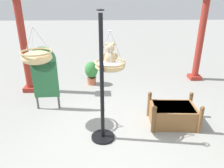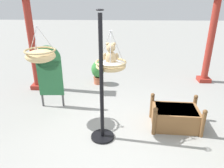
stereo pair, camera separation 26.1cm
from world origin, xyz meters
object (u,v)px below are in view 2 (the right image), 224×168
(hanging_basket_left_high, at_px, (41,55))
(greenhouse_pillar_left, at_px, (210,43))
(display_pole_central, at_px, (102,104))
(display_sign_board, at_px, (50,72))
(teddy_bear, at_px, (111,55))
(greenhouse_pillar_right, at_px, (32,46))
(potted_plant_tall_leafy, at_px, (98,71))
(hanging_basket_with_teddy, at_px, (111,65))
(wooden_planter_box, at_px, (175,117))

(hanging_basket_left_high, distance_m, greenhouse_pillar_left, 4.81)
(display_pole_central, height_order, display_sign_board, display_pole_central)
(teddy_bear, height_order, hanging_basket_left_high, hanging_basket_left_high)
(teddy_bear, distance_m, greenhouse_pillar_right, 2.99)
(display_pole_central, relative_size, potted_plant_tall_leafy, 3.33)
(teddy_bear, xyz_separation_m, greenhouse_pillar_left, (2.80, 2.71, -0.33))
(display_pole_central, bearing_deg, teddy_bear, 61.04)
(teddy_bear, bearing_deg, display_sign_board, 147.60)
(hanging_basket_with_teddy, height_order, hanging_basket_left_high, hanging_basket_left_high)
(hanging_basket_with_teddy, height_order, display_sign_board, hanging_basket_with_teddy)
(hanging_basket_with_teddy, bearing_deg, display_pole_central, -120.96)
(display_pole_central, relative_size, wooden_planter_box, 2.29)
(teddy_bear, relative_size, greenhouse_pillar_right, 0.16)
(teddy_bear, distance_m, greenhouse_pillar_left, 3.91)
(display_pole_central, relative_size, hanging_basket_left_high, 3.38)
(teddy_bear, height_order, potted_plant_tall_leafy, teddy_bear)
(hanging_basket_left_high, xyz_separation_m, wooden_planter_box, (2.68, -0.16, -1.21))
(greenhouse_pillar_right, bearing_deg, display_pole_central, -47.59)
(wooden_planter_box, height_order, potted_plant_tall_leafy, potted_plant_tall_leafy)
(display_pole_central, bearing_deg, display_sign_board, 137.51)
(greenhouse_pillar_left, bearing_deg, hanging_basket_with_teddy, -135.73)
(wooden_planter_box, bearing_deg, teddy_bear, -172.88)
(wooden_planter_box, relative_size, potted_plant_tall_leafy, 1.46)
(greenhouse_pillar_right, relative_size, potted_plant_tall_leafy, 3.71)
(hanging_basket_with_teddy, distance_m, hanging_basket_left_high, 1.42)
(greenhouse_pillar_left, bearing_deg, display_pole_central, -134.71)
(potted_plant_tall_leafy, bearing_deg, display_pole_central, -82.54)
(greenhouse_pillar_right, bearing_deg, potted_plant_tall_leafy, 13.31)
(wooden_planter_box, bearing_deg, hanging_basket_left_high, 176.54)
(teddy_bear, distance_m, wooden_planter_box, 1.86)
(display_pole_central, xyz_separation_m, potted_plant_tall_leafy, (-0.35, 2.66, -0.32))
(greenhouse_pillar_left, xyz_separation_m, greenhouse_pillar_right, (-5.01, -0.72, 0.03))
(display_pole_central, relative_size, hanging_basket_with_teddy, 3.30)
(hanging_basket_left_high, bearing_deg, wooden_planter_box, -3.46)
(display_sign_board, bearing_deg, hanging_basket_left_high, -82.79)
(hanging_basket_left_high, xyz_separation_m, display_sign_board, (-0.08, 0.60, -0.55))
(hanging_basket_with_teddy, xyz_separation_m, greenhouse_pillar_left, (2.80, 2.73, -0.15))
(display_pole_central, height_order, greenhouse_pillar_left, greenhouse_pillar_left)
(teddy_bear, xyz_separation_m, greenhouse_pillar_right, (-2.21, 1.98, -0.30))
(wooden_planter_box, bearing_deg, display_pole_central, -163.37)
(greenhouse_pillar_left, bearing_deg, potted_plant_tall_leafy, -174.52)
(teddy_bear, bearing_deg, display_pole_central, -118.96)
(greenhouse_pillar_right, height_order, wooden_planter_box, greenhouse_pillar_right)
(hanging_basket_with_teddy, bearing_deg, greenhouse_pillar_left, 44.27)
(hanging_basket_with_teddy, height_order, greenhouse_pillar_right, greenhouse_pillar_right)
(teddy_bear, bearing_deg, potted_plant_tall_leafy, 101.78)
(hanging_basket_left_high, height_order, greenhouse_pillar_right, greenhouse_pillar_right)
(teddy_bear, relative_size, potted_plant_tall_leafy, 0.58)
(greenhouse_pillar_right, bearing_deg, greenhouse_pillar_left, 8.20)
(display_pole_central, xyz_separation_m, teddy_bear, (0.15, 0.27, 0.83))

